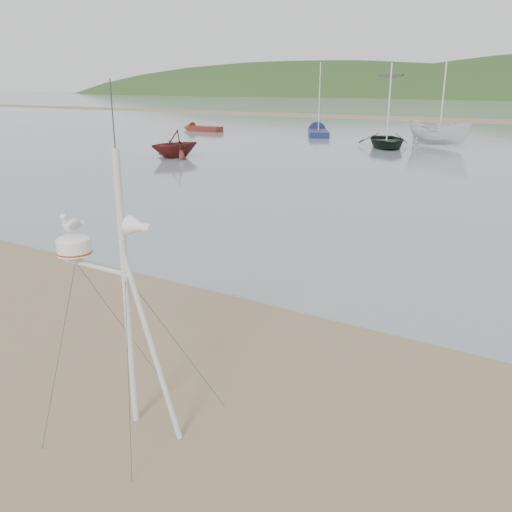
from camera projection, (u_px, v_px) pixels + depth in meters
The scene contains 7 objects.
ground at pixel (85, 374), 8.60m from camera, with size 560.00×560.00×0.00m, color #80674A.
mast_rig at pixel (125, 349), 7.11m from camera, with size 1.98×2.12×4.47m.
boat_dark at pixel (389, 111), 38.46m from camera, with size 3.66×1.06×5.12m, color black.
boat_red at pixel (174, 131), 33.40m from camera, with size 2.82×1.72×3.27m, color #581A14.
boat_white at pixel (442, 110), 38.97m from camera, with size 1.95×2.01×5.19m, color silver.
sailboat_blue_near at pixel (317, 131), 49.93m from camera, with size 4.76×6.78×6.79m.
dinghy_red_far at pixel (197, 128), 53.56m from camera, with size 4.81×1.43×1.15m.
Camera 1 is at (6.38, -4.99, 4.39)m, focal length 38.00 mm.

